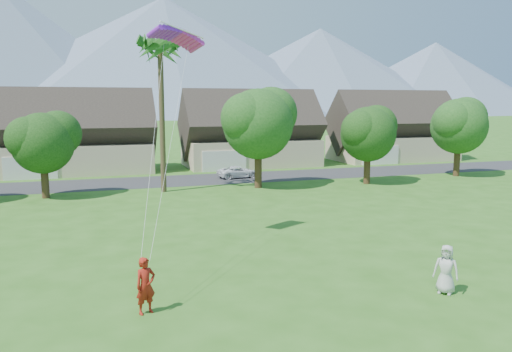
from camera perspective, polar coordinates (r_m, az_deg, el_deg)
name	(u,v)px	position (r m, az deg, el deg)	size (l,w,h in m)	color
ground	(359,349)	(15.96, 11.72, -18.80)	(500.00, 500.00, 0.00)	#2D6019
street	(178,181)	(47.39, -8.95, -0.52)	(90.00, 7.00, 0.01)	#2D2D30
kite_flyer	(146,286)	(18.00, -12.51, -12.13)	(0.73, 0.48, 2.00)	#9D1D11
watcher	(446,269)	(20.65, 20.90, -9.94)	(0.93, 0.60, 1.90)	#BCBCB7
parked_car	(238,172)	(48.56, -2.03, 0.46)	(1.88, 4.08, 1.13)	white
mountain_ridge	(127,60)	(273.72, -14.50, 12.68)	(540.00, 240.00, 70.00)	slate
houses_row	(168,138)	(55.93, -9.97, 4.34)	(72.75, 8.19, 8.86)	beige
tree_row	(174,132)	(40.71, -9.35, 4.94)	(62.27, 6.67, 8.45)	#47301C
fan_palm	(160,44)	(41.36, -10.92, 14.55)	(3.00, 3.00, 13.80)	#4C3D26
parafoil_kite	(176,35)	(25.70, -9.12, 15.60)	(3.04, 1.51, 0.50)	purple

